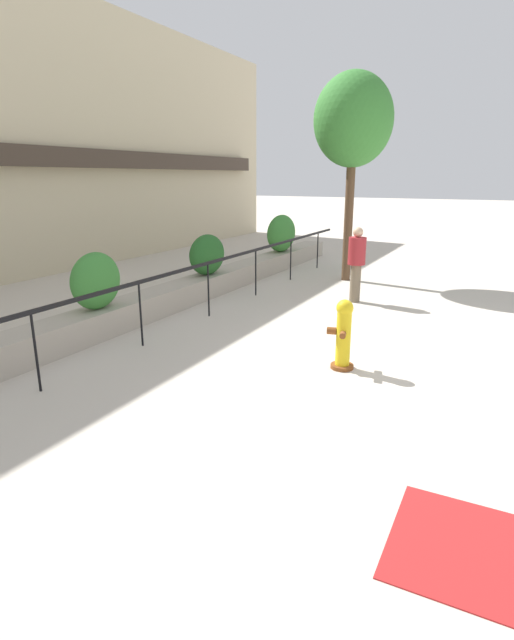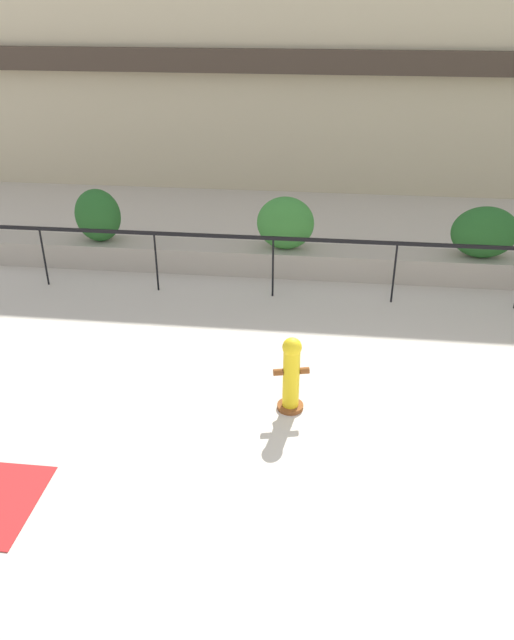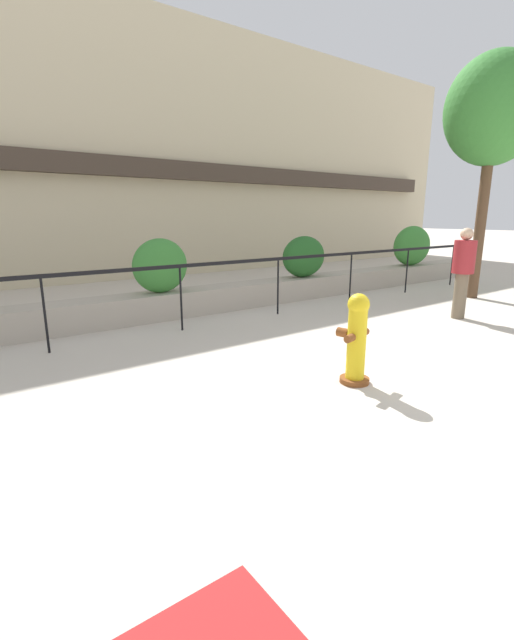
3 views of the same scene
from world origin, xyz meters
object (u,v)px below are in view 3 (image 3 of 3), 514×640
Objects in this scene: hedge_bush_1 at (160,266)px; fire_hydrant at (356,338)px; hedge_bush_3 at (412,246)px; street_tree at (494,112)px; hedge_bush_2 at (304,257)px; pedestrian at (463,268)px.

fire_hydrant is at bearing -84.56° from hedge_bush_1.
hedge_bush_3 is 4.13m from street_tree.
hedge_bush_1 is 3.70m from hedge_bush_2.
hedge_bush_1 is at bearing 180.00° from hedge_bush_2.
street_tree is (6.58, 2.01, 3.64)m from fire_hydrant.
street_tree reaches higher than fire_hydrant.
street_tree is (3.31, -2.50, 3.21)m from hedge_bush_2.
hedge_bush_1 is 0.72× the size of hedge_bush_3.
hedge_bush_1 is 8.07m from hedge_bush_3.
hedge_bush_2 is at bearing 54.02° from fire_hydrant.
street_tree reaches higher than hedge_bush_1.
hedge_bush_1 reaches higher than fire_hydrant.
hedge_bush_3 is (4.37, 0.00, 0.09)m from hedge_bush_2.
hedge_bush_1 is 5.78m from pedestrian.
hedge_bush_1 is at bearing 95.44° from fire_hydrant.
street_tree is 4.11m from pedestrian.
pedestrian is at bearing -75.00° from hedge_bush_2.
street_tree is at bearing 22.01° from pedestrian.
hedge_bush_3 is 8.89m from fire_hydrant.
pedestrian is at bearing -134.86° from hedge_bush_3.
hedge_bush_2 is (3.70, 0.00, -0.03)m from hedge_bush_1.
hedge_bush_3 is 0.89× the size of pedestrian.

